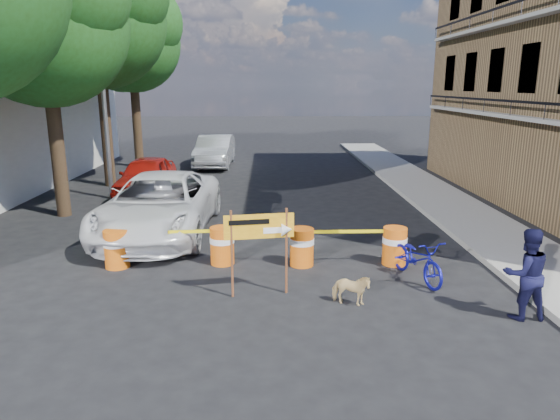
{
  "coord_description": "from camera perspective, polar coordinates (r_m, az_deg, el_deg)",
  "views": [
    {
      "loc": [
        -0.14,
        -8.97,
        4.15
      ],
      "look_at": [
        0.15,
        2.37,
        1.3
      ],
      "focal_mm": 32.0,
      "sensor_mm": 36.0,
      "label": 1
    }
  ],
  "objects": [
    {
      "name": "ground",
      "position": [
        9.89,
        -0.52,
        -10.72
      ],
      "size": [
        120.0,
        120.0,
        0.0
      ],
      "primitive_type": "plane",
      "color": "black",
      "rests_on": "ground"
    },
    {
      "name": "sidewalk_east",
      "position": [
        16.77,
        20.81,
        -0.91
      ],
      "size": [
        2.4,
        40.0,
        0.15
      ],
      "primitive_type": "cube",
      "color": "gray",
      "rests_on": "ground"
    },
    {
      "name": "tree_mid_a",
      "position": [
        17.38,
        -25.21,
        18.97
      ],
      "size": [
        5.25,
        5.0,
        8.68
      ],
      "color": "#332316",
      "rests_on": "ground"
    },
    {
      "name": "tree_mid_b",
      "position": [
        22.14,
        -20.03,
        19.96
      ],
      "size": [
        5.67,
        5.4,
        9.62
      ],
      "color": "#332316",
      "rests_on": "ground"
    },
    {
      "name": "tree_far",
      "position": [
        26.88,
        -16.5,
        17.97
      ],
      "size": [
        5.04,
        4.8,
        8.84
      ],
      "color": "#332316",
      "rests_on": "ground"
    },
    {
      "name": "streetlamp",
      "position": [
        19.36,
        -19.48,
        14.0
      ],
      "size": [
        1.25,
        0.18,
        8.0
      ],
      "color": "gray",
      "rests_on": "ground"
    },
    {
      "name": "barrel_far_left",
      "position": [
        12.23,
        -18.19,
        -4.13
      ],
      "size": [
        0.58,
        0.58,
        0.9
      ],
      "color": "#DC580C",
      "rests_on": "ground"
    },
    {
      "name": "barrel_mid_left",
      "position": [
        11.92,
        -6.63,
        -3.97
      ],
      "size": [
        0.58,
        0.58,
        0.9
      ],
      "color": "#DC580C",
      "rests_on": "ground"
    },
    {
      "name": "barrel_mid_right",
      "position": [
        11.76,
        2.51,
        -4.15
      ],
      "size": [
        0.58,
        0.58,
        0.9
      ],
      "color": "#DC580C",
      "rests_on": "ground"
    },
    {
      "name": "barrel_far_right",
      "position": [
        12.13,
        12.96,
        -3.94
      ],
      "size": [
        0.58,
        0.58,
        0.9
      ],
      "color": "#DC580C",
      "rests_on": "ground"
    },
    {
      "name": "detour_sign",
      "position": [
        9.88,
        -1.37,
        -2.6
      ],
      "size": [
        1.39,
        0.33,
        1.8
      ],
      "rotation": [
        0.0,
        0.0,
        0.15
      ],
      "color": "#592D19",
      "rests_on": "ground"
    },
    {
      "name": "pedestrian",
      "position": [
        10.07,
        26.28,
        -6.57
      ],
      "size": [
        0.84,
        0.66,
        1.7
      ],
      "primitive_type": "imported",
      "rotation": [
        0.0,
        0.0,
        3.17
      ],
      "color": "black",
      "rests_on": "ground"
    },
    {
      "name": "bicycle",
      "position": [
        11.16,
        15.54,
        -3.25
      ],
      "size": [
        0.91,
        1.12,
        1.84
      ],
      "primitive_type": "imported",
      "rotation": [
        0.0,
        0.0,
        0.31
      ],
      "color": "#13139B",
      "rests_on": "ground"
    },
    {
      "name": "dog",
      "position": [
        9.83,
        8.09,
        -8.99
      ],
      "size": [
        0.83,
        0.57,
        0.64
      ],
      "primitive_type": "imported",
      "rotation": [
        0.0,
        0.0,
        1.24
      ],
      "color": "#DDBE7E",
      "rests_on": "ground"
    },
    {
      "name": "suv_white",
      "position": [
        14.53,
        -13.61,
        0.56
      ],
      "size": [
        3.01,
        6.19,
        1.7
      ],
      "primitive_type": "imported",
      "rotation": [
        0.0,
        0.0,
        -0.03
      ],
      "color": "silver",
      "rests_on": "ground"
    },
    {
      "name": "sedan_red",
      "position": [
        19.9,
        -15.02,
        3.75
      ],
      "size": [
        1.85,
        4.37,
        1.48
      ],
      "primitive_type": "imported",
      "rotation": [
        0.0,
        0.0,
        -0.03
      ],
      "color": "#A6150D",
      "rests_on": "ground"
    },
    {
      "name": "sedan_silver",
      "position": [
        26.48,
        -7.44,
        6.73
      ],
      "size": [
        1.85,
        4.92,
        1.6
      ],
      "primitive_type": "imported",
      "rotation": [
        0.0,
        0.0,
        -0.03
      ],
      "color": "#B3B6BB",
      "rests_on": "ground"
    }
  ]
}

